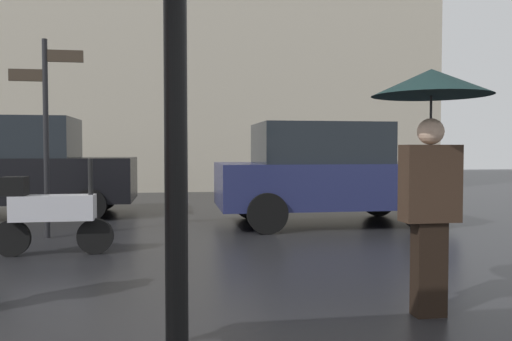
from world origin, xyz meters
TOP-DOWN VIEW (x-y plane):
  - pedestrian_with_umbrella at (1.63, 1.54)m, footprint 0.95×0.95m
  - parked_scooter at (-1.98, 4.54)m, footprint 1.48×0.32m
  - parked_car_left at (-3.44, 8.68)m, footprint 4.26×2.00m
  - parked_car_right at (2.30, 6.70)m, footprint 4.04×2.06m
  - street_signpost at (-2.33, 5.93)m, footprint 1.08×0.08m

SIDE VIEW (x-z plane):
  - parked_scooter at x=-1.98m, z-range -0.06..1.18m
  - parked_car_right at x=2.30m, z-range 0.02..1.84m
  - parked_car_left at x=-3.44m, z-range 0.00..1.99m
  - pedestrian_with_umbrella at x=1.63m, z-range 0.55..2.55m
  - street_signpost at x=-2.33m, z-range 0.32..3.34m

